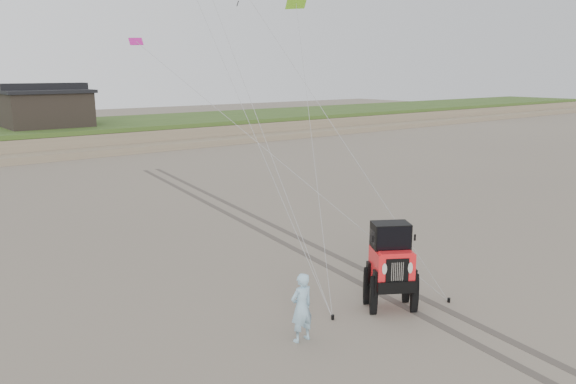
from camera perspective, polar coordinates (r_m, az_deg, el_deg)
name	(u,v)px	position (r m, az deg, el deg)	size (l,w,h in m)	color
ground	(379,304)	(15.17, 9.27, -11.21)	(160.00, 160.00, 0.00)	#6B6054
dune_ridge	(20,139)	(48.24, -25.58, 4.86)	(160.00, 14.25, 1.73)	#7A6B54
cabin	(46,107)	(48.03, -23.37, 7.93)	(6.40, 5.40, 3.35)	black
jeep	(391,276)	(14.65, 10.42, -8.35)	(2.08, 4.81, 1.79)	red
man	(302,307)	(12.82, 1.38, -11.64)	(0.59, 0.39, 1.61)	#87C7D1
stake_main	(333,317)	(14.17, 4.57, -12.57)	(0.08, 0.08, 0.12)	black
stake_aux	(449,300)	(15.68, 16.02, -10.51)	(0.08, 0.08, 0.12)	black
tire_tracks	(263,226)	(22.11, -2.52, -3.51)	(5.22, 29.74, 0.01)	#4C443D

